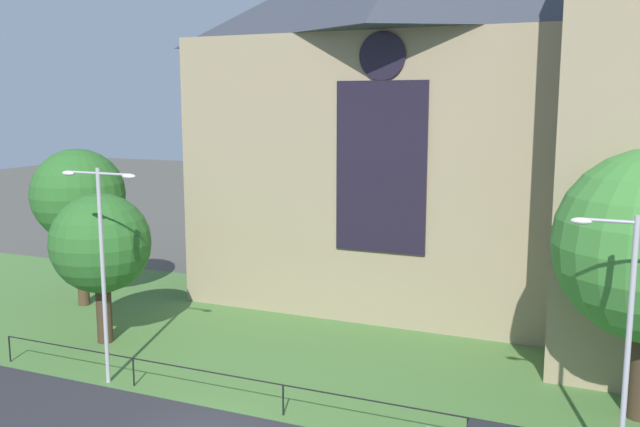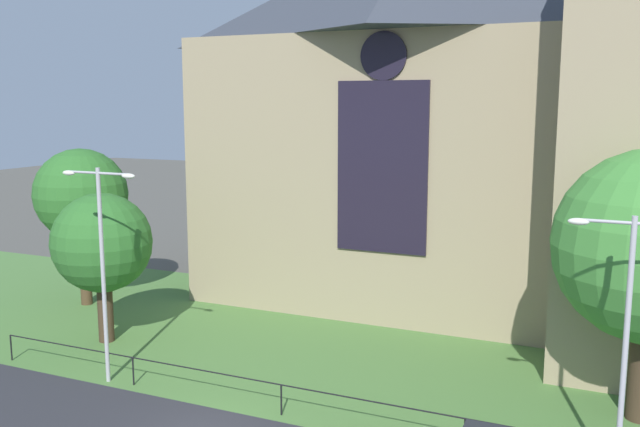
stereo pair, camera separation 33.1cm
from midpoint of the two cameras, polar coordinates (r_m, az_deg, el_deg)
ground at (r=31.87m, az=0.70°, el=-10.47°), size 160.00×160.00×0.00m
grass_verge at (r=30.15m, az=-0.83°, el=-11.64°), size 120.00×20.00×0.01m
church_building at (r=37.19m, az=9.32°, el=8.37°), size 23.20×16.20×26.00m
iron_railing at (r=24.55m, az=-2.82°, el=-14.26°), size 25.46×0.07×1.13m
tree_left_near at (r=32.11m, az=-17.26°, el=-2.39°), size 4.43×4.43×6.77m
tree_left_far at (r=38.23m, az=-18.88°, el=1.42°), size 4.83×4.83×8.35m
streetlamp_near at (r=27.23m, az=-17.24°, el=-2.74°), size 3.37×0.26×8.32m
streetlamp_far at (r=20.82m, az=24.48°, el=-7.71°), size 3.37×0.26×7.72m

